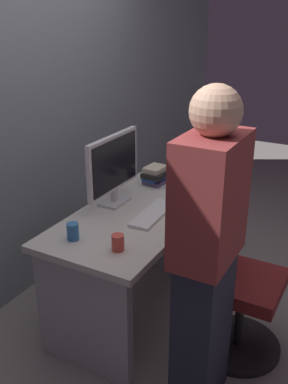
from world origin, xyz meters
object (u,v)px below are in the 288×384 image
desk (137,245)px  mouse (175,195)px  cup_near_keyboard (118,243)px  monitor (114,166)px  cell_phone (198,189)px  person_at_desk (206,259)px  keyboard (153,214)px  office_chair (233,285)px  book_stack (156,175)px  cup_by_monitor (73,232)px

desk → mouse: (0.33, -0.11, 0.25)m
mouse → cup_near_keyboard: cup_near_keyboard is taller
monitor → cell_phone: monitor is taller
monitor → person_at_desk: bearing=-122.4°
keyboard → mouse: (0.31, -0.00, 0.01)m
desk → office_chair: size_ratio=1.41×
desk → book_stack: book_stack is taller
monitor → mouse: bearing=-49.3°
person_at_desk → book_stack: size_ratio=7.07×
person_at_desk → monitor: 1.01m
office_chair → person_at_desk: (-0.45, 0.01, 0.41)m
cell_phone → office_chair: bearing=-160.2°
person_at_desk → cell_phone: 1.12m
keyboard → mouse: size_ratio=4.30×
keyboard → cup_near_keyboard: (-0.46, -0.04, 0.03)m
mouse → cup_by_monitor: (-0.79, 0.25, 0.03)m
person_at_desk → mouse: bearing=33.7°
office_chair → monitor: size_ratio=1.74×
monitor → book_stack: monitor is taller
cup_near_keyboard → cell_phone: (0.99, -0.05, -0.04)m
keyboard → desk: bearing=96.6°
desk → monitor: monitor is taller
desk → book_stack: size_ratio=5.71×
office_chair → keyboard: office_chair is taller
office_chair → monitor: monitor is taller
desk → office_chair: 0.66m
cup_by_monitor → book_stack: bearing=-0.5°
keyboard → cup_by_monitor: cup_by_monitor is taller
person_at_desk → mouse: 0.97m
mouse → book_stack: bearing=52.8°
person_at_desk → monitor: bearing=57.6°
person_at_desk → cell_phone: (1.02, 0.45, -0.11)m
monitor → cup_by_monitor: monitor is taller
cup_by_monitor → cup_near_keyboard: bearing=-85.7°
office_chair → mouse: 0.72m
office_chair → cell_phone: bearing=39.3°
desk → person_at_desk: bearing=-126.6°
keyboard → office_chair: bearing=-97.3°
book_stack → cell_phone: size_ratio=1.61×
monitor → mouse: size_ratio=5.40×
cup_by_monitor → desk: bearing=-16.5°
cup_near_keyboard → book_stack: (0.95, 0.27, 0.02)m
office_chair → mouse: size_ratio=9.40×
keyboard → cell_phone: bearing=-12.0°
monitor → book_stack: size_ratio=2.33×
monitor → office_chair: bearing=-95.6°
office_chair → book_stack: (0.53, 0.78, 0.37)m
desk → cell_phone: 0.62m
monitor → book_stack: bearing=-9.2°
cell_phone → monitor: bearing=121.5°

